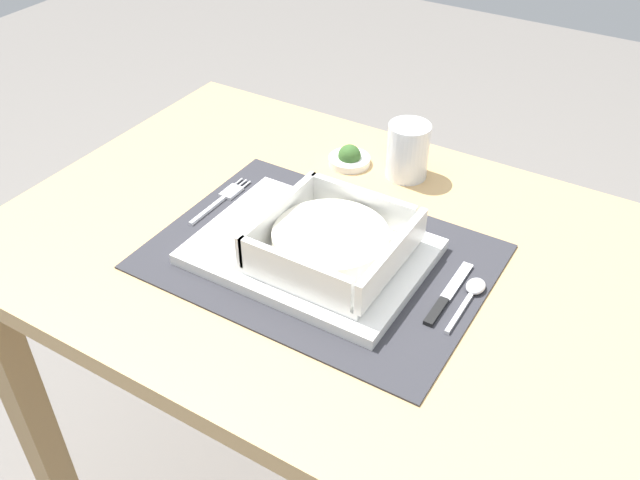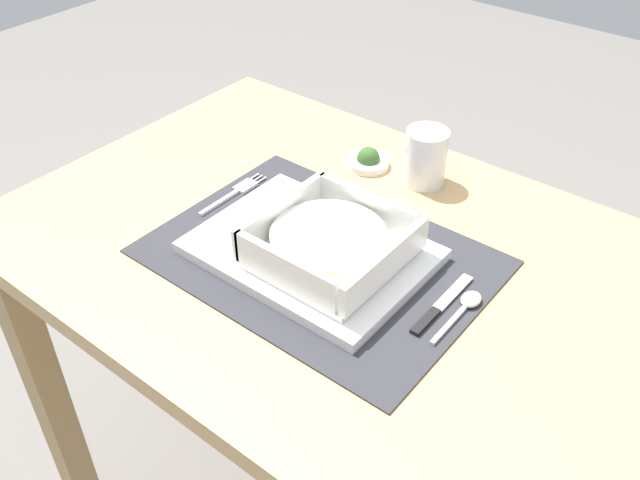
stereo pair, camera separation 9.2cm
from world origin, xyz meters
name	(u,v)px [view 1 (the left image)]	position (x,y,z in m)	size (l,w,h in m)	color
dining_table	(344,309)	(0.00, 0.00, 0.62)	(0.99, 0.65, 0.73)	tan
placemat	(320,257)	(-0.02, -0.03, 0.74)	(0.44, 0.32, 0.00)	#2D2D33
serving_plate	(311,252)	(-0.03, -0.04, 0.75)	(0.30, 0.22, 0.02)	white
porridge_bowl	(333,244)	(0.00, -0.04, 0.78)	(0.18, 0.18, 0.06)	white
fork	(224,197)	(-0.22, 0.01, 0.74)	(0.02, 0.14, 0.00)	silver
spoon	(472,291)	(0.18, 0.00, 0.74)	(0.02, 0.11, 0.01)	silver
butter_knife	(446,297)	(0.16, -0.02, 0.74)	(0.01, 0.13, 0.01)	black
drinking_glass	(408,153)	(-0.01, 0.21, 0.77)	(0.07, 0.07, 0.09)	white
condiment_saucer	(349,158)	(-0.11, 0.20, 0.75)	(0.07, 0.07, 0.04)	white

